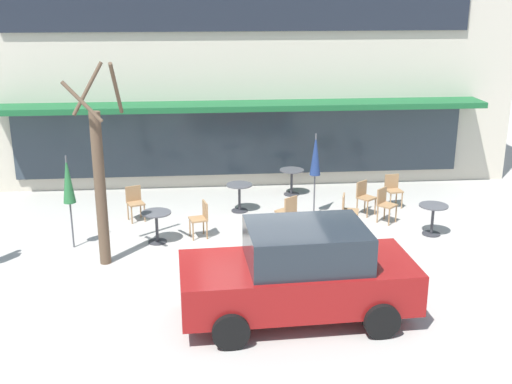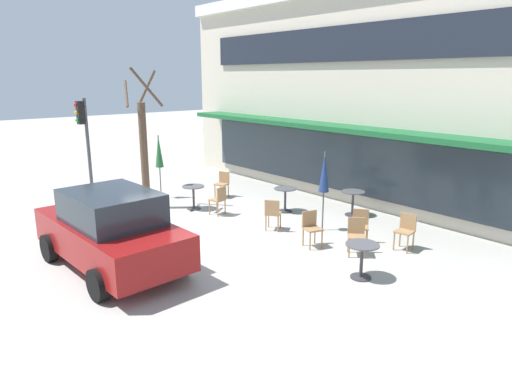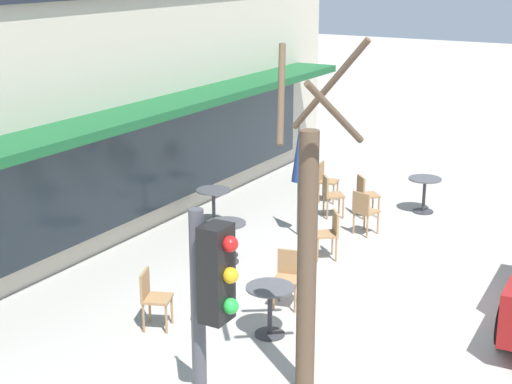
# 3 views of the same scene
# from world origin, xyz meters

# --- Properties ---
(ground_plane) EXTENTS (80.00, 80.00, 0.00)m
(ground_plane) POSITION_xyz_m (0.00, 0.00, 0.00)
(ground_plane) COLOR #ADA8A0
(building_facade) EXTENTS (16.53, 9.10, 7.14)m
(building_facade) POSITION_xyz_m (0.00, 9.96, 3.57)
(building_facade) COLOR beige
(building_facade) RESTS_ON ground
(cafe_table_near_wall) EXTENTS (0.70, 0.70, 0.76)m
(cafe_table_near_wall) POSITION_xyz_m (-2.28, 1.64, 0.52)
(cafe_table_near_wall) COLOR #333338
(cafe_table_near_wall) RESTS_ON ground
(cafe_table_streetside) EXTENTS (0.70, 0.70, 0.76)m
(cafe_table_streetside) POSITION_xyz_m (1.40, 5.00, 0.52)
(cafe_table_streetside) COLOR #333338
(cafe_table_streetside) RESTS_ON ground
(cafe_table_by_tree) EXTENTS (0.70, 0.70, 0.76)m
(cafe_table_by_tree) POSITION_xyz_m (4.37, 1.56, 0.52)
(cafe_table_by_tree) COLOR #333338
(cafe_table_by_tree) RESTS_ON ground
(cafe_table_mid_patio) EXTENTS (0.70, 0.70, 0.76)m
(cafe_table_mid_patio) POSITION_xyz_m (-0.20, 3.69, 0.52)
(cafe_table_mid_patio) COLOR #333338
(cafe_table_mid_patio) RESTS_ON ground
(patio_umbrella_green_folded) EXTENTS (0.28, 0.28, 2.20)m
(patio_umbrella_green_folded) POSITION_xyz_m (-4.21, 1.51, 1.63)
(patio_umbrella_green_folded) COLOR #4C4C51
(patio_umbrella_green_folded) RESTS_ON ground
(patio_umbrella_cream_folded) EXTENTS (0.28, 0.28, 2.20)m
(patio_umbrella_cream_folded) POSITION_xyz_m (1.76, 3.25, 1.63)
(patio_umbrella_cream_folded) COLOR #4C4C51
(patio_umbrella_cream_folded) RESTS_ON ground
(cafe_chair_0) EXTENTS (0.56, 0.56, 0.89)m
(cafe_chair_0) POSITION_xyz_m (0.90, 2.18, 0.53)
(cafe_chair_0) COLOR #9E754C
(cafe_chair_0) RESTS_ON ground
(cafe_chair_1) EXTENTS (0.52, 0.52, 0.89)m
(cafe_chair_1) POSITION_xyz_m (-2.94, 3.26, 0.53)
(cafe_chair_1) COLOR #9E754C
(cafe_chair_1) RESTS_ON ground
(cafe_chair_2) EXTENTS (0.48, 0.48, 0.89)m
(cafe_chair_2) POSITION_xyz_m (-1.24, 1.89, 0.53)
(cafe_chair_2) COLOR #9E754C
(cafe_chair_2) RESTS_ON ground
(cafe_chair_3) EXTENTS (0.49, 0.49, 0.89)m
(cafe_chair_3) POSITION_xyz_m (2.39, 2.13, 0.53)
(cafe_chair_3) COLOR #9E754C
(cafe_chair_3) RESTS_ON ground
(cafe_chair_4) EXTENTS (0.57, 0.57, 0.89)m
(cafe_chair_4) POSITION_xyz_m (3.46, 2.54, 0.53)
(cafe_chair_4) COLOR #9E754C
(cafe_chair_4) RESTS_ON ground
(cafe_chair_5) EXTENTS (0.46, 0.46, 0.89)m
(cafe_chair_5) POSITION_xyz_m (4.03, 3.73, 0.53)
(cafe_chair_5) COLOR #9E754C
(cafe_chair_5) RESTS_ON ground
(cafe_chair_6) EXTENTS (0.56, 0.56, 0.89)m
(cafe_chair_6) POSITION_xyz_m (3.09, 3.18, 0.53)
(cafe_chair_6) COLOR #9E754C
(cafe_chair_6) RESTS_ON ground
(parked_sedan) EXTENTS (4.28, 2.17, 1.76)m
(parked_sedan) POSITION_xyz_m (0.51, -2.22, 0.88)
(parked_sedan) COLOR maroon
(parked_sedan) RESTS_ON ground
(street_tree) EXTENTS (1.13, 1.09, 4.41)m
(street_tree) POSITION_xyz_m (-3.34, 0.54, 1.91)
(street_tree) COLOR brown
(street_tree) RESTS_ON ground
(traffic_light_pole) EXTENTS (0.26, 0.44, 3.40)m
(traffic_light_pole) POSITION_xyz_m (-6.54, -0.14, 2.30)
(traffic_light_pole) COLOR #47474C
(traffic_light_pole) RESTS_ON ground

